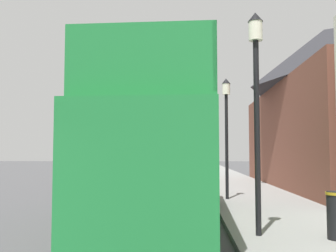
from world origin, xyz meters
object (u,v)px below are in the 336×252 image
object	(u,v)px
parked_car_ahead_of_bus	(185,182)
lamp_post_second	(226,116)
tour_bus	(167,159)
lamp_post_nearest	(256,81)

from	to	relation	value
parked_car_ahead_of_bus	lamp_post_second	bearing A→B (deg)	-42.75
tour_bus	lamp_post_nearest	world-z (taller)	lamp_post_nearest
parked_car_ahead_of_bus	lamp_post_nearest	distance (m)	9.37
parked_car_ahead_of_bus	lamp_post_second	distance (m)	3.69
tour_bus	parked_car_ahead_of_bus	distance (m)	7.11
tour_bus	lamp_post_nearest	distance (m)	3.31
tour_bus	lamp_post_nearest	bearing A→B (deg)	-36.51
tour_bus	lamp_post_second	bearing A→B (deg)	69.87
parked_car_ahead_of_bus	lamp_post_second	size ratio (longest dim) A/B	0.84
lamp_post_nearest	lamp_post_second	world-z (taller)	lamp_post_nearest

